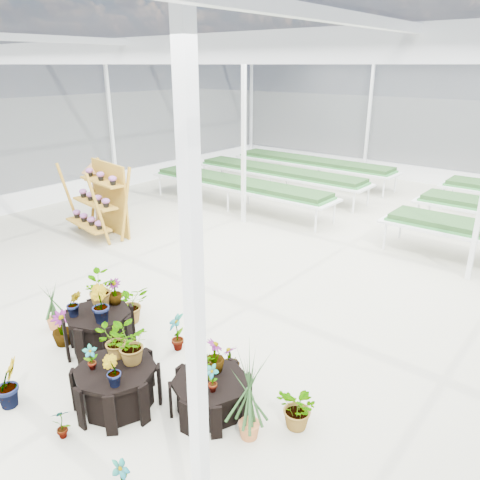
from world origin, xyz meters
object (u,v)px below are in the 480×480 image
Objects in this scene: plinth_tall at (100,332)px; plinth_low at (211,395)px; shelf_rack at (96,201)px; plinth_mid at (117,387)px; bird_table at (95,194)px.

plinth_tall reaches higher than plinth_low.
plinth_tall is 0.54× the size of shelf_rack.
plinth_tall is 1.34m from plinth_mid.
plinth_mid is at bearing -145.01° from plinth_low.
plinth_tall is 0.98× the size of plinth_low.
shelf_rack is at bearing -18.28° from bird_table.
plinth_tall reaches higher than plinth_mid.
bird_table is (-0.86, 0.54, -0.07)m from shelf_rack.
shelf_rack is 1.08× the size of bird_table.
plinth_mid is 1.06× the size of plinth_low.
bird_table is (-5.39, 3.70, 0.52)m from plinth_tall.
shelf_rack is (-4.53, 3.15, 0.60)m from plinth_tall.
plinth_mid reaches higher than plinth_low.
plinth_low is 8.42m from bird_table.
plinth_low is at bearing 2.60° from plinth_tall.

